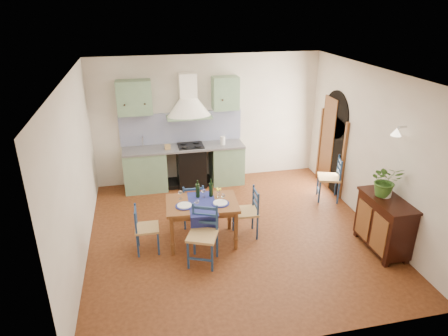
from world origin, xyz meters
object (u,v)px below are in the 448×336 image
at_px(dining_table, 202,207).
at_px(potted_plant, 386,180).
at_px(chair_near, 203,235).
at_px(sideboard, 384,222).

bearing_deg(dining_table, potted_plant, -14.47).
height_order(chair_near, sideboard, chair_near).
xyz_separation_m(dining_table, chair_near, (-0.09, -0.57, -0.18)).
xyz_separation_m(chair_near, sideboard, (2.93, -0.29, 0.02)).
relative_size(dining_table, chair_near, 1.31).
height_order(chair_near, potted_plant, potted_plant).
height_order(dining_table, sideboard, dining_table).
bearing_deg(sideboard, dining_table, 163.14).
distance_m(dining_table, potted_plant, 2.98).
bearing_deg(potted_plant, chair_near, 176.76).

